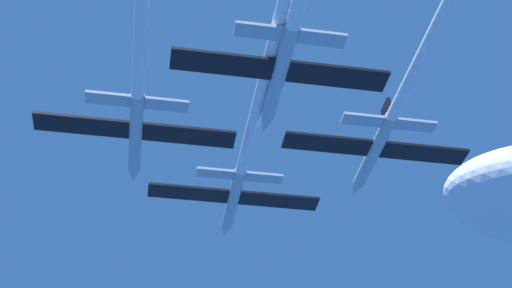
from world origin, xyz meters
name	(u,v)px	position (x,y,z in m)	size (l,w,h in m)	color
jet_lead	(249,138)	(-0.33, -9.67, 0.51)	(15.34, 38.34, 2.54)	#B2BAC6
jet_left_wing	(141,34)	(-9.26, -21.08, -0.48)	(15.34, 42.19, 2.54)	#B2BAC6
jet_right_wing	(409,81)	(10.09, -18.33, 0.52)	(15.34, 37.22, 2.54)	#B2BAC6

